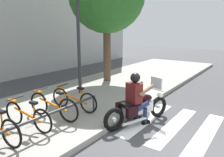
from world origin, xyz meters
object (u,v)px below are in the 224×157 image
at_px(bicycle_4, 74,99).
at_px(bike_rack, 42,118).
at_px(bicycle_2, 27,116).
at_px(street_lamp, 78,34).
at_px(rider, 136,95).
at_px(bicycle_3, 53,106).
at_px(motorcycle, 138,108).

bearing_deg(bicycle_4, bike_rack, -160.51).
xyz_separation_m(bicycle_2, street_lamp, (2.99, 1.07, 1.84)).
distance_m(rider, bicycle_3, 2.25).
height_order(motorcycle, street_lamp, street_lamp).
xyz_separation_m(bicycle_4, bike_rack, (-1.57, -0.55, 0.08)).
distance_m(bicycle_4, bike_rack, 1.67).
distance_m(bicycle_2, bicycle_3, 0.78).
bearing_deg(bicycle_3, rider, -55.21).
bearing_deg(street_lamp, rider, -107.76).
bearing_deg(bicycle_2, bicycle_4, 0.01).
distance_m(rider, bike_rack, 2.43).
relative_size(bicycle_3, bike_rack, 0.46).
distance_m(bicycle_3, bicycle_4, 0.78).
relative_size(bicycle_2, bicycle_4, 0.97).
bearing_deg(bicycle_3, motorcycle, -54.15).
distance_m(rider, street_lamp, 3.40).
relative_size(bicycle_2, bicycle_3, 0.94).
distance_m(bicycle_2, bicycle_4, 1.57).
xyz_separation_m(rider, bicycle_2, (-2.06, 1.83, -0.33)).
bearing_deg(bicycle_2, rider, -41.70).
relative_size(rider, bicycle_2, 0.89).
relative_size(rider, street_lamp, 0.38).
bearing_deg(street_lamp, bicycle_4, -142.92).
distance_m(rider, bicycle_2, 2.77).
distance_m(motorcycle, bicycle_2, 2.83).
distance_m(bicycle_4, street_lamp, 2.56).
relative_size(rider, bicycle_3, 0.83).
xyz_separation_m(motorcycle, bike_rack, (-2.13, 1.31, 0.11)).
bearing_deg(bicycle_4, rider, -75.07).
xyz_separation_m(bicycle_2, bicycle_4, (1.57, 0.00, -0.00)).
relative_size(motorcycle, street_lamp, 0.56).
bearing_deg(motorcycle, bicycle_2, 138.83).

